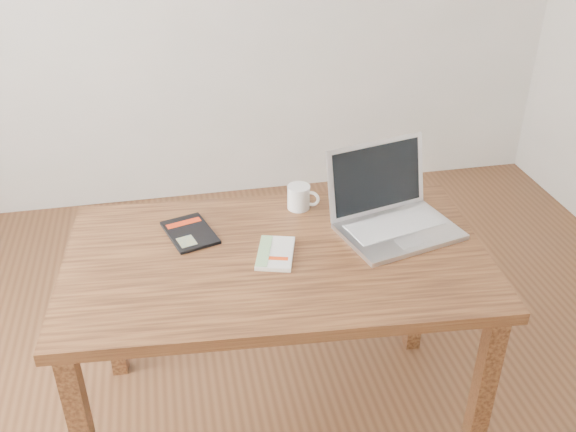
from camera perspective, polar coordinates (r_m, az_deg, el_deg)
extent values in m
cube|color=#512F18|center=(2.07, -1.03, -3.84)|extent=(1.40, 0.87, 0.04)
cube|color=#512F18|center=(2.21, 16.78, -15.40)|extent=(0.06, 0.06, 0.71)
cube|color=#512F18|center=(2.58, -15.61, -7.39)|extent=(0.06, 0.06, 0.71)
cube|color=#512F18|center=(2.67, 11.61, -5.46)|extent=(0.06, 0.06, 0.71)
cube|color=silver|center=(2.05, -1.12, -3.35)|extent=(0.16, 0.21, 0.01)
cube|color=white|center=(2.05, -1.12, -3.32)|extent=(0.16, 0.21, 0.02)
cube|color=#7EAA72|center=(2.04, -2.14, -3.09)|extent=(0.09, 0.18, 0.00)
cube|color=red|center=(2.01, -0.86, -3.79)|extent=(0.06, 0.03, 0.00)
cube|color=black|center=(2.18, -8.72, -1.46)|extent=(0.19, 0.24, 0.01)
cube|color=#BA2A0D|center=(2.22, -9.25, -0.61)|extent=(0.12, 0.06, 0.00)
cube|color=gray|center=(2.12, -9.00, -2.24)|extent=(0.07, 0.08, 0.00)
cube|color=silver|center=(2.18, 9.86, -1.36)|extent=(0.43, 0.35, 0.02)
cube|color=silver|center=(2.20, 9.43, -0.75)|extent=(0.35, 0.21, 0.00)
cube|color=#BCBCC1|center=(2.13, 11.07, -2.16)|extent=(0.12, 0.08, 0.00)
cube|color=silver|center=(2.23, 7.89, 3.46)|extent=(0.38, 0.15, 0.25)
cube|color=black|center=(2.23, 7.96, 3.43)|extent=(0.34, 0.13, 0.22)
cylinder|color=white|center=(2.28, 0.95, 1.69)|extent=(0.08, 0.08, 0.09)
cylinder|color=black|center=(2.27, 0.96, 2.57)|extent=(0.07, 0.07, 0.01)
torus|color=white|center=(2.28, 2.10, 1.55)|extent=(0.06, 0.04, 0.06)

